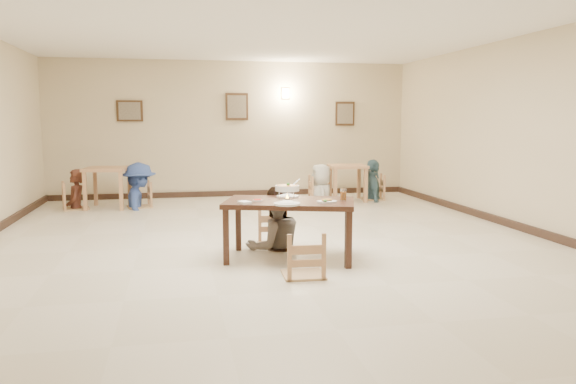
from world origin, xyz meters
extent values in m
plane|color=beige|center=(0.00, 0.00, 0.00)|extent=(10.00, 10.00, 0.00)
plane|color=white|center=(0.00, 0.00, 3.00)|extent=(10.00, 10.00, 0.00)
plane|color=beige|center=(0.00, 5.00, 1.50)|extent=(10.00, 0.00, 10.00)
plane|color=beige|center=(0.00, -5.00, 1.50)|extent=(10.00, 0.00, 10.00)
plane|color=beige|center=(4.00, 0.00, 1.50)|extent=(0.00, 10.00, 10.00)
cube|color=#322018|center=(0.00, 4.97, 0.06)|extent=(8.00, 0.06, 0.12)
cube|color=#322018|center=(3.97, 0.00, 0.06)|extent=(0.06, 10.00, 0.12)
cube|color=#3D2616|center=(-2.20, 4.96, 1.90)|extent=(0.55, 0.03, 0.45)
cube|color=gray|center=(-2.20, 4.94, 1.90)|extent=(0.45, 0.01, 0.37)
cube|color=#3D2616|center=(0.10, 4.96, 2.00)|extent=(0.50, 0.03, 0.60)
cube|color=gray|center=(0.10, 4.94, 2.00)|extent=(0.41, 0.01, 0.49)
cube|color=#3D2616|center=(2.60, 4.96, 1.85)|extent=(0.45, 0.03, 0.55)
cube|color=gray|center=(2.60, 4.94, 1.85)|extent=(0.37, 0.01, 0.45)
cube|color=#FFD88C|center=(1.20, 4.96, 2.30)|extent=(0.16, 0.05, 0.22)
cube|color=#3D2217|center=(0.10, -0.92, 0.70)|extent=(1.75, 1.30, 0.06)
cube|color=#3D2217|center=(-0.70, -1.07, 0.34)|extent=(0.07, 0.07, 0.67)
cube|color=#3D2217|center=(0.67, -1.50, 0.34)|extent=(0.07, 0.07, 0.67)
cube|color=#3D2217|center=(-0.47, -0.34, 0.34)|extent=(0.07, 0.07, 0.67)
cube|color=#3D2217|center=(0.90, -0.77, 0.34)|extent=(0.07, 0.07, 0.67)
cube|color=tan|center=(0.04, -0.17, 0.43)|extent=(0.44, 0.44, 0.05)
cube|color=tan|center=(0.09, -1.71, 0.44)|extent=(0.45, 0.45, 0.05)
imported|color=gray|center=(0.03, -0.29, 0.83)|extent=(0.91, 0.76, 1.66)
torus|color=silver|center=(0.06, -0.95, 0.85)|extent=(0.23, 0.23, 0.01)
cylinder|color=silver|center=(0.06, -0.95, 0.75)|extent=(0.06, 0.06, 0.03)
cone|color=#FFA526|center=(0.06, -0.95, 0.79)|extent=(0.03, 0.03, 0.05)
cylinder|color=white|center=(0.06, -0.95, 0.89)|extent=(0.29, 0.29, 0.07)
cylinder|color=#BA5D18|center=(0.06, -0.95, 0.92)|extent=(0.25, 0.25, 0.02)
sphere|color=#2D7223|center=(0.07, -0.96, 0.93)|extent=(0.04, 0.04, 0.04)
cylinder|color=silver|center=(0.18, -0.89, 0.94)|extent=(0.14, 0.08, 0.09)
cylinder|color=silver|center=(0.15, -0.90, 0.79)|extent=(0.01, 0.01, 0.13)
cylinder|color=silver|center=(-0.03, -0.90, 0.79)|extent=(0.01, 0.01, 0.13)
cylinder|color=silver|center=(0.06, -1.05, 0.79)|extent=(0.01, 0.01, 0.13)
cylinder|color=white|center=(0.13, -0.63, 0.74)|extent=(0.28, 0.28, 0.02)
ellipsoid|color=white|center=(0.13, -0.63, 0.75)|extent=(0.19, 0.16, 0.06)
cylinder|color=white|center=(0.00, -1.27, 0.74)|extent=(0.30, 0.30, 0.02)
ellipsoid|color=white|center=(0.00, -1.27, 0.75)|extent=(0.20, 0.17, 0.07)
cylinder|color=white|center=(0.50, -1.18, 0.74)|extent=(0.24, 0.24, 0.02)
sphere|color=#2D7223|center=(0.46, -1.25, 0.76)|extent=(0.04, 0.04, 0.04)
cylinder|color=white|center=(-0.30, -0.92, 0.74)|extent=(0.12, 0.12, 0.02)
cylinder|color=#AF0700|center=(-0.30, -0.92, 0.75)|extent=(0.09, 0.09, 0.01)
cube|color=white|center=(-0.48, -1.07, 0.75)|extent=(0.16, 0.18, 0.03)
cube|color=silver|center=(-0.43, -1.00, 0.74)|extent=(0.07, 0.16, 0.01)
cube|color=silver|center=(-0.40, -1.00, 0.74)|extent=(0.07, 0.16, 0.01)
cylinder|color=white|center=(0.74, -1.07, 0.81)|extent=(0.08, 0.08, 0.15)
cylinder|color=#CA6007|center=(0.74, -1.07, 0.79)|extent=(0.07, 0.07, 0.11)
cube|color=tan|center=(-2.57, 3.75, 0.77)|extent=(0.91, 0.91, 0.06)
cube|color=tan|center=(-2.96, 3.46, 0.37)|extent=(0.07, 0.07, 0.74)
cube|color=tan|center=(-2.29, 3.36, 0.37)|extent=(0.07, 0.07, 0.74)
cube|color=tan|center=(-2.85, 4.13, 0.37)|extent=(0.07, 0.07, 0.74)
cube|color=tan|center=(-2.19, 4.03, 0.37)|extent=(0.07, 0.07, 0.74)
cube|color=tan|center=(2.31, 3.79, 0.73)|extent=(0.84, 0.84, 0.06)
cube|color=tan|center=(1.96, 3.50, 0.35)|extent=(0.07, 0.07, 0.70)
cube|color=tan|center=(2.60, 3.44, 0.35)|extent=(0.07, 0.07, 0.70)
cube|color=tan|center=(2.03, 4.14, 0.35)|extent=(0.07, 0.07, 0.70)
cube|color=tan|center=(2.66, 4.08, 0.35)|extent=(0.07, 0.07, 0.70)
cube|color=tan|center=(-3.16, 3.70, 0.46)|extent=(0.47, 0.47, 0.05)
cube|color=tan|center=(-1.98, 3.69, 0.44)|extent=(0.45, 0.45, 0.05)
cube|color=tan|center=(1.73, 3.76, 0.47)|extent=(0.48, 0.48, 0.05)
cube|color=tan|center=(2.89, 3.84, 0.47)|extent=(0.48, 0.48, 0.05)
imported|color=#50281D|center=(-3.16, 3.70, 0.77)|extent=(0.40, 0.59, 1.55)
imported|color=#3956A1|center=(-1.98, 3.69, 0.88)|extent=(0.73, 1.18, 1.77)
imported|color=silver|center=(1.73, 3.76, 0.79)|extent=(0.56, 0.81, 1.58)
imported|color=slate|center=(2.89, 3.84, 0.87)|extent=(0.58, 1.07, 1.73)
camera|label=1|loc=(-1.26, -7.58, 1.71)|focal=35.00mm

